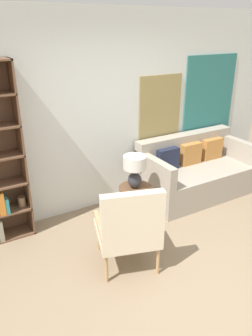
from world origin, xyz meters
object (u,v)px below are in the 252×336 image
at_px(armchair, 130,227).
at_px(side_table, 135,191).
at_px(couch, 195,173).
at_px(table_lamp, 135,168).

relative_size(armchair, side_table, 1.99).
relative_size(couch, side_table, 3.49).
height_order(couch, table_lamp, table_lamp).
relative_size(armchair, couch, 0.57).
relative_size(side_table, table_lamp, 1.14).
bearing_deg(side_table, couch, 10.53).
distance_m(side_table, table_lamp, 0.34).
xyz_separation_m(armchair, table_lamp, (0.56, 0.81, 0.24)).
xyz_separation_m(couch, table_lamp, (-1.25, -0.23, 0.44)).
bearing_deg(couch, side_table, -169.47).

